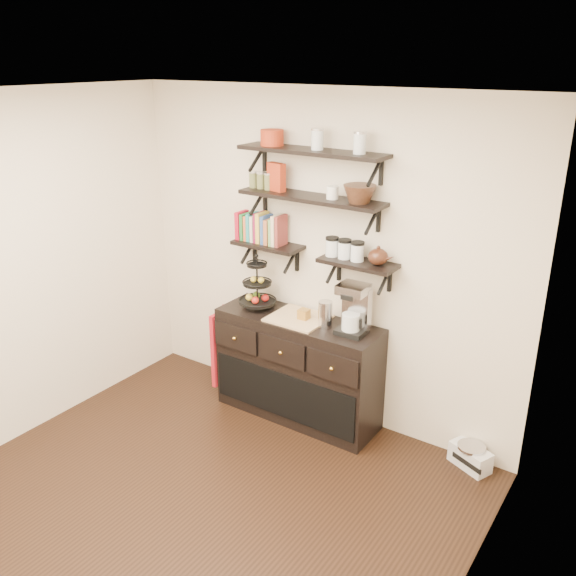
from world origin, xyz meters
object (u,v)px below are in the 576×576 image
Objects in this scene: fruit_stand at (258,291)px; sideboard at (298,368)px; coffee_maker at (354,309)px; radio at (470,456)px.

sideboard is at bearing -0.42° from fruit_stand.
coffee_maker is 1.40m from radio.
coffee_maker is 1.16× the size of radio.
sideboard is at bearing -151.64° from radio.
coffee_maker reaches higher than radio.
sideboard is 3.08× the size of fruit_stand.
sideboard is at bearing -178.74° from coffee_maker.
sideboard is 0.81m from coffee_maker.
radio is (0.98, 0.10, -1.00)m from coffee_maker.
sideboard is 1.52m from radio.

